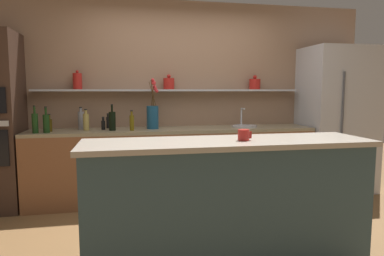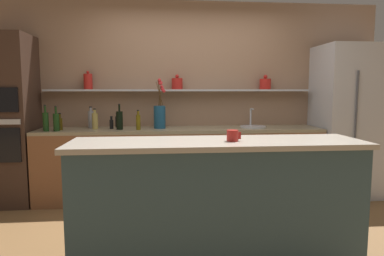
{
  "view_description": "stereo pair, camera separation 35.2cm",
  "coord_description": "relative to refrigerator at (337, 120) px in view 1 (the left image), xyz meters",
  "views": [
    {
      "loc": [
        -0.79,
        -3.09,
        1.41
      ],
      "look_at": [
        -0.11,
        0.35,
        1.02
      ],
      "focal_mm": 32.0,
      "sensor_mm": 36.0,
      "label": 1
    },
    {
      "loc": [
        -0.45,
        -3.14,
        1.41
      ],
      "look_at": [
        -0.11,
        0.35,
        1.02
      ],
      "focal_mm": 32.0,
      "sensor_mm": 36.0,
      "label": 2
    }
  ],
  "objects": [
    {
      "name": "ground_plane",
      "position": [
        -2.13,
        -1.2,
        -1.0
      ],
      "size": [
        12.0,
        12.0,
        0.0
      ],
      "primitive_type": "plane",
      "color": "brown"
    },
    {
      "name": "back_wall_unit",
      "position": [
        -2.13,
        0.4,
        0.31
      ],
      "size": [
        5.2,
        0.28,
        2.6
      ],
      "color": "#937056",
      "rests_on": "ground_plane"
    },
    {
      "name": "back_counter_unit",
      "position": [
        -2.3,
        0.04,
        -0.54
      ],
      "size": [
        3.61,
        0.62,
        0.92
      ],
      "color": "brown",
      "rests_on": "ground_plane"
    },
    {
      "name": "island_counter",
      "position": [
        -2.13,
        -1.74,
        -0.48
      ],
      "size": [
        2.27,
        0.61,
        1.02
      ],
      "color": "#334C56",
      "rests_on": "ground_plane"
    },
    {
      "name": "refrigerator",
      "position": [
        0.0,
        0.0,
        0.0
      ],
      "size": [
        0.94,
        0.73,
        1.99
      ],
      "color": "#B7B7BC",
      "rests_on": "ground_plane"
    },
    {
      "name": "flower_vase",
      "position": [
        -2.57,
        0.05,
        0.1
      ],
      "size": [
        0.15,
        0.16,
        0.64
      ],
      "color": "navy",
      "rests_on": "back_counter_unit"
    },
    {
      "name": "sink_fixture",
      "position": [
        -1.35,
        0.05,
        -0.06
      ],
      "size": [
        0.34,
        0.34,
        0.25
      ],
      "color": "#B7B7BC",
      "rests_on": "back_counter_unit"
    },
    {
      "name": "bottle_spirit_0",
      "position": [
        -3.39,
        0.05,
        0.03
      ],
      "size": [
        0.07,
        0.07,
        0.26
      ],
      "color": "tan",
      "rests_on": "back_counter_unit"
    },
    {
      "name": "bottle_oil_1",
      "position": [
        -3.8,
        -0.01,
        0.01
      ],
      "size": [
        0.06,
        0.06,
        0.21
      ],
      "color": "#47380A",
      "rests_on": "back_counter_unit"
    },
    {
      "name": "bottle_wine_2",
      "position": [
        -3.93,
        -0.14,
        0.04
      ],
      "size": [
        0.07,
        0.07,
        0.32
      ],
      "color": "#193814",
      "rests_on": "back_counter_unit"
    },
    {
      "name": "bottle_oil_3",
      "position": [
        -2.84,
        -0.08,
        0.02
      ],
      "size": [
        0.05,
        0.05,
        0.25
      ],
      "color": "brown",
      "rests_on": "back_counter_unit"
    },
    {
      "name": "bottle_wine_4",
      "position": [
        -3.07,
        -0.04,
        0.04
      ],
      "size": [
        0.08,
        0.08,
        0.32
      ],
      "color": "black",
      "rests_on": "back_counter_unit"
    },
    {
      "name": "bottle_sauce_5",
      "position": [
        -3.13,
        0.22,
        0.01
      ],
      "size": [
        0.05,
        0.05,
        0.19
      ],
      "color": "black",
      "rests_on": "back_counter_unit"
    },
    {
      "name": "bottle_spirit_6",
      "position": [
        -3.46,
        0.18,
        0.04
      ],
      "size": [
        0.07,
        0.07,
        0.28
      ],
      "color": "gray",
      "rests_on": "back_counter_unit"
    },
    {
      "name": "bottle_wine_7",
      "position": [
        -3.81,
        -0.12,
        0.04
      ],
      "size": [
        0.07,
        0.07,
        0.3
      ],
      "color": "#193814",
      "rests_on": "back_counter_unit"
    },
    {
      "name": "bottle_sauce_8",
      "position": [
        -3.18,
        0.05,
        -0.01
      ],
      "size": [
        0.05,
        0.05,
        0.16
      ],
      "color": "black",
      "rests_on": "back_counter_unit"
    },
    {
      "name": "coffee_mug",
      "position": [
        -2.02,
        -1.79,
        0.07
      ],
      "size": [
        0.11,
        0.09,
        0.09
      ],
      "color": "maroon",
      "rests_on": "island_counter"
    }
  ]
}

